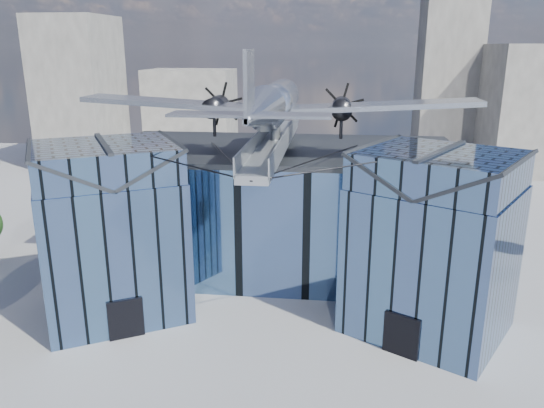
# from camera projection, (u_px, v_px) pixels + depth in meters

# --- Properties ---
(ground_plane) EXTENTS (120.00, 120.00, 0.00)m
(ground_plane) POSITION_uv_depth(u_px,v_px,m) (269.00, 311.00, 36.93)
(ground_plane) COLOR gray
(museum) EXTENTS (32.88, 24.50, 17.60)m
(museum) POSITION_uv_depth(u_px,v_px,m) (278.00, 211.00, 40.88)
(museum) COLOR #476591
(museum) RESTS_ON ground
(bg_towers) EXTENTS (77.00, 24.50, 26.00)m
(bg_towers) POSITION_uv_depth(u_px,v_px,m) (318.00, 98.00, 81.93)
(bg_towers) COLOR gray
(bg_towers) RESTS_ON ground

